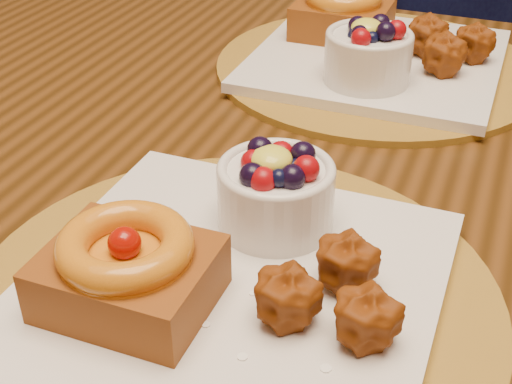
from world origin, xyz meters
TOP-DOWN VIEW (x-y plane):
  - dining_table at (-0.07, 0.06)m, footprint 1.60×0.90m
  - place_setting_near at (-0.07, -0.16)m, footprint 0.38×0.38m
  - place_setting_far at (-0.07, 0.27)m, footprint 0.38×0.38m
  - chair_far at (-0.05, 0.88)m, footprint 0.53×0.53m

SIDE VIEW (x-z plane):
  - chair_far at x=-0.05m, z-range 0.05..0.92m
  - dining_table at x=-0.07m, z-range 0.30..1.06m
  - place_setting_near at x=-0.07m, z-range 0.74..0.82m
  - place_setting_far at x=-0.07m, z-range 0.74..0.83m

